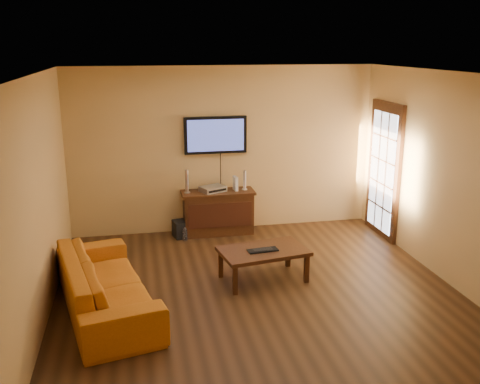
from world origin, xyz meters
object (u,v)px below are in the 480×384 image
object	(u,v)px
sofa	(105,275)
speaker_left	(187,182)
av_receiver	(213,189)
subwoofer	(182,229)
keyboard	(263,250)
media_console	(218,212)
speaker_right	(245,181)
bottle	(185,234)
television	(215,135)
coffee_table	(263,253)
game_console	(235,183)

from	to	relation	value
sofa	speaker_left	size ratio (longest dim) A/B	5.93
av_receiver	subwoofer	world-z (taller)	av_receiver
sofa	keyboard	distance (m)	2.02
media_console	speaker_right	distance (m)	0.67
av_receiver	bottle	bearing A→B (deg)	-177.02
speaker_right	keyboard	world-z (taller)	speaker_right
keyboard	television	bearing A→B (deg)	97.28
keyboard	sofa	bearing A→B (deg)	-168.72
speaker_right	subwoofer	distance (m)	1.28
speaker_right	bottle	world-z (taller)	speaker_right
keyboard	speaker_right	bearing A→B (deg)	84.96
coffee_table	keyboard	world-z (taller)	keyboard
coffee_table	sofa	distance (m)	2.05
television	coffee_table	size ratio (longest dim) A/B	0.84
bottle	television	bearing A→B (deg)	36.84
av_receiver	speaker_left	bearing A→B (deg)	155.92
television	av_receiver	size ratio (longest dim) A/B	2.65
coffee_table	keyboard	distance (m)	0.08
sofa	speaker_left	bearing A→B (deg)	-39.60
media_console	television	bearing A→B (deg)	90.00
speaker_left	av_receiver	xyz separation A→B (m)	(0.42, 0.00, -0.13)
av_receiver	speaker_right	bearing A→B (deg)	-23.92
game_console	keyboard	xyz separation A→B (m)	(-0.02, -1.97, -0.39)
speaker_right	media_console	bearing A→B (deg)	-177.49
media_console	av_receiver	distance (m)	0.41
coffee_table	keyboard	xyz separation A→B (m)	(-0.02, -0.05, 0.06)
av_receiver	bottle	size ratio (longest dim) A/B	1.74
speaker_right	speaker_left	bearing A→B (deg)	-179.39
media_console	speaker_left	world-z (taller)	speaker_left
coffee_table	sofa	bearing A→B (deg)	-167.51
speaker_left	av_receiver	size ratio (longest dim) A/B	0.99
television	bottle	world-z (taller)	television
speaker_left	keyboard	xyz separation A→B (m)	(0.77, -1.96, -0.45)
sofa	subwoofer	world-z (taller)	sofa
speaker_right	av_receiver	world-z (taller)	speaker_right
av_receiver	sofa	bearing A→B (deg)	-149.11
media_console	sofa	xyz separation A→B (m)	(-1.71, -2.35, 0.08)
media_console	coffee_table	bearing A→B (deg)	-81.26
bottle	coffee_table	bearing A→B (deg)	-62.34
sofa	av_receiver	world-z (taller)	sofa
television	speaker_right	distance (m)	0.88
coffee_table	speaker_right	xyz separation A→B (m)	(0.15, 1.93, 0.49)
av_receiver	bottle	distance (m)	0.86
speaker_left	bottle	distance (m)	0.83
subwoofer	speaker_right	bearing A→B (deg)	-8.05
bottle	game_console	bearing A→B (deg)	16.91
coffee_table	speaker_left	bearing A→B (deg)	112.46
television	av_receiver	bearing A→B (deg)	-115.29
speaker_right	coffee_table	bearing A→B (deg)	-94.59
media_console	television	size ratio (longest dim) A/B	1.17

